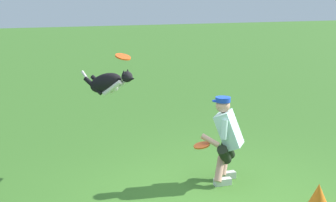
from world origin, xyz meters
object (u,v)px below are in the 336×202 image
frisbee_flying (123,57)px  person (226,137)px  training_cone (319,194)px  dog (108,83)px  frisbee_held (202,145)px

frisbee_flying → person: bearing=146.7°
frisbee_flying → training_cone: (-2.21, 1.99, -1.68)m
dog → frisbee_flying: bearing=2.0°
person → frisbee_held: bearing=38.4°
dog → person: bearing=10.4°
frisbee_flying → dog: bearing=-43.2°
frisbee_flying → frisbee_held: 1.78m
dog → training_cone: 3.48m
frisbee_flying → frisbee_held: (-0.95, 0.89, -1.21)m
frisbee_flying → training_cone: size_ratio=0.81×
frisbee_held → training_cone: (-1.26, 1.10, -0.46)m
person → training_cone: person is taller
frisbee_held → dog: bearing=-43.0°
dog → frisbee_held: (-1.15, 1.08, -0.79)m
person → training_cone: size_ratio=4.38×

